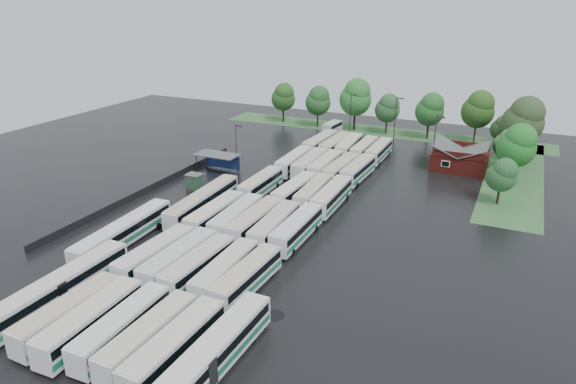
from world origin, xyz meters
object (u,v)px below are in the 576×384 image
at_px(artic_bus_east, 206,362).
at_px(brick_building, 460,160).
at_px(artic_bus_west_a, 61,287).
at_px(minibus, 332,127).

bearing_deg(artic_bus_east, brick_building, 81.06).
relative_size(brick_building, artic_bus_west_a, 0.56).
distance_m(artic_bus_west_a, minibus, 80.36).
distance_m(brick_building, artic_bus_west_a, 73.48).
xyz_separation_m(brick_building, artic_bus_west_a, (-33.08, -65.62, -0.00)).
bearing_deg(brick_building, minibus, 154.92).
bearing_deg(artic_bus_west_a, brick_building, 63.26).
distance_m(brick_building, artic_bus_east, 70.31).
relative_size(artic_bus_east, minibus, 2.84).
xyz_separation_m(artic_bus_east, minibus, (-19.62, 84.03, -0.37)).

